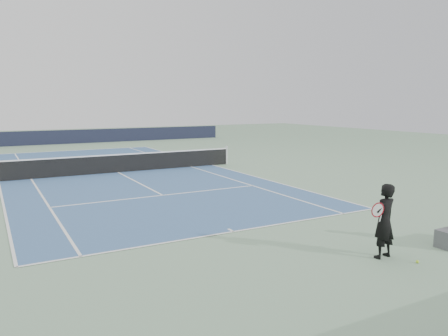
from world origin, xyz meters
TOP-DOWN VIEW (x-y plane):
  - ground at (0.00, 0.00)m, footprint 80.00×80.00m
  - court_surface at (0.00, 0.00)m, footprint 10.97×23.77m
  - tennis_net at (0.00, 0.00)m, footprint 12.90×0.10m
  - windscreen_far at (0.00, 17.88)m, footprint 30.00×0.25m
  - tennis_player at (2.03, -15.29)m, footprint 0.80×0.54m
  - tennis_ball at (2.43, -15.93)m, footprint 0.07×0.07m

SIDE VIEW (x-z plane):
  - ground at x=0.00m, z-range 0.00..0.00m
  - court_surface at x=0.00m, z-range 0.00..0.01m
  - tennis_ball at x=2.43m, z-range 0.00..0.07m
  - tennis_net at x=0.00m, z-range -0.03..1.04m
  - windscreen_far at x=0.00m, z-range 0.00..1.20m
  - tennis_player at x=2.03m, z-range 0.00..1.75m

